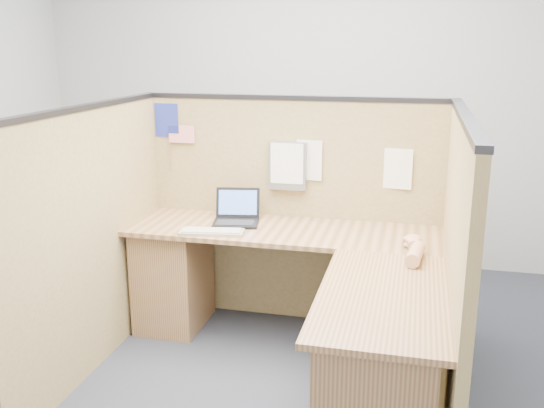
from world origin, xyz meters
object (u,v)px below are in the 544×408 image
(laptop, at_px, (238,214))
(keyboard, at_px, (212,232))
(l_desk, at_px, (299,307))
(mouse, at_px, (413,244))

(laptop, height_order, keyboard, laptop)
(l_desk, bearing_deg, mouse, 19.16)
(laptop, distance_m, keyboard, 0.30)
(keyboard, bearing_deg, l_desk, -27.50)
(l_desk, height_order, laptop, laptop)
(l_desk, distance_m, mouse, 0.74)
(laptop, relative_size, mouse, 2.79)
(laptop, xyz_separation_m, mouse, (1.11, -0.26, -0.03))
(mouse, bearing_deg, laptop, 166.86)
(keyboard, distance_m, mouse, 1.20)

